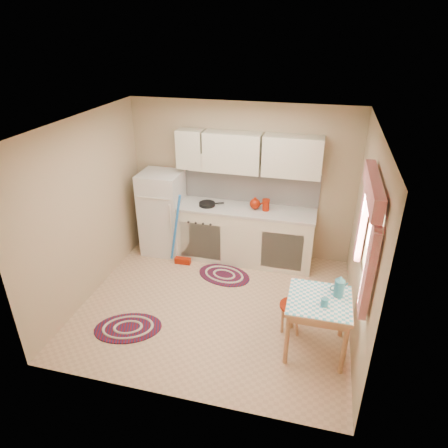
{
  "coord_description": "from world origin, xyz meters",
  "views": [
    {
      "loc": [
        1.22,
        -4.31,
        3.5
      ],
      "look_at": [
        0.06,
        0.25,
        1.14
      ],
      "focal_mm": 32.0,
      "sensor_mm": 36.0,
      "label": 1
    }
  ],
  "objects_px": {
    "base_cabinets": "(243,235)",
    "table": "(316,325)",
    "fridge": "(163,213)",
    "stool": "(291,318)"
  },
  "relations": [
    {
      "from": "base_cabinets",
      "to": "stool",
      "type": "relative_size",
      "value": 5.36
    },
    {
      "from": "fridge",
      "to": "table",
      "type": "xyz_separation_m",
      "value": [
        2.62,
        -1.77,
        -0.34
      ]
    },
    {
      "from": "base_cabinets",
      "to": "stool",
      "type": "distance_m",
      "value": 1.87
    },
    {
      "from": "stool",
      "to": "table",
      "type": "bearing_deg",
      "value": -37.83
    },
    {
      "from": "base_cabinets",
      "to": "table",
      "type": "xyz_separation_m",
      "value": [
        1.27,
        -1.82,
        -0.08
      ]
    },
    {
      "from": "table",
      "to": "base_cabinets",
      "type": "bearing_deg",
      "value": 124.8
    },
    {
      "from": "stool",
      "to": "fridge",
      "type": "bearing_deg",
      "value": 146.4
    },
    {
      "from": "fridge",
      "to": "table",
      "type": "height_order",
      "value": "fridge"
    },
    {
      "from": "base_cabinets",
      "to": "table",
      "type": "height_order",
      "value": "base_cabinets"
    },
    {
      "from": "fridge",
      "to": "stool",
      "type": "height_order",
      "value": "fridge"
    }
  ]
}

